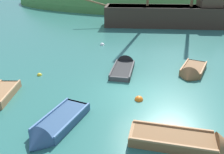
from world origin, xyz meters
TOP-DOWN VIEW (x-y plane):
  - ground_plane at (0.00, 0.00)m, footprint 120.00×120.00m
  - shore_hill at (-6.85, 33.08)m, footprint 45.35×23.04m
  - sailing_ship at (0.69, 16.88)m, footprint 17.17×6.28m
  - rowboat_center at (-1.40, 3.04)m, footprint 1.49×3.47m
  - rowboat_outer_left at (-2.54, -3.86)m, footprint 1.56×3.36m
  - rowboat_portside at (2.72, 3.33)m, footprint 1.80×3.16m
  - rowboat_near_dock at (2.48, -3.29)m, footprint 3.78×1.31m
  - buoy_white at (-4.38, 7.56)m, footprint 0.39×0.39m
  - buoy_orange at (0.22, -0.61)m, footprint 0.41×0.41m
  - buoy_yellow at (-6.00, 0.60)m, footprint 0.29×0.29m

SIDE VIEW (x-z plane):
  - ground_plane at x=0.00m, z-range 0.00..0.00m
  - shore_hill at x=-6.85m, z-range -6.77..6.77m
  - buoy_white at x=-4.38m, z-range -0.20..0.20m
  - buoy_orange at x=0.22m, z-range -0.21..0.21m
  - buoy_yellow at x=-6.00m, z-range -0.14..0.14m
  - rowboat_center at x=-1.40m, z-range -0.49..0.66m
  - rowboat_outer_left at x=-2.54m, z-range -0.46..0.66m
  - rowboat_portside at x=2.72m, z-range -0.48..0.69m
  - rowboat_near_dock at x=2.48m, z-range -0.41..0.65m
  - sailing_ship at x=0.69m, z-range -5.89..7.63m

